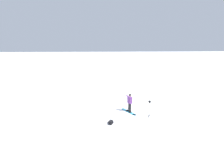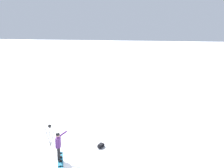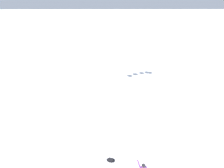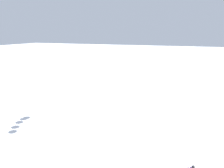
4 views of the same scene
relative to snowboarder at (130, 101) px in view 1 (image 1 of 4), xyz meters
The scene contains 5 objects.
ground_plane 1.18m from the snowboarder, 70.66° to the left, with size 300.00×300.00×0.00m, color white.
snowboarder is the anchor object (origin of this frame).
snowboard 0.96m from the snowboarder, 79.39° to the left, with size 1.67×1.02×0.10m.
gear_bag_large 2.83m from the snowboarder, 138.37° to the left, with size 0.67×0.51×0.24m.
camera_tripod 1.83m from the snowboarder, 136.18° to the right, with size 0.56×0.56×1.41m.
Camera 1 is at (-13.06, 2.19, 5.48)m, focal length 26.23 mm.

